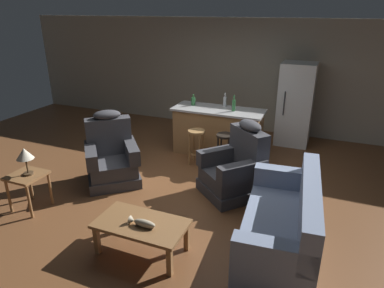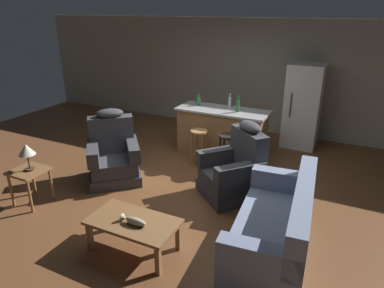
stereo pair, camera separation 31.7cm
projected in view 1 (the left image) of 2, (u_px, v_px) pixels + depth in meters
The scene contains 16 objects.
ground_plane at pixel (192, 182), 5.92m from camera, with size 12.00×12.00×0.00m.
back_wall at pixel (242, 76), 8.11m from camera, with size 12.00×0.05×2.60m.
coffee_table at pixel (141, 226), 4.11m from camera, with size 1.10×0.60×0.42m.
fish_figurine at pixel (142, 223), 4.00m from camera, with size 0.34×0.10×0.10m.
couch at pixel (284, 225), 4.17m from camera, with size 1.00×1.97×0.94m.
recliner_near_lamp at pixel (112, 157), 5.85m from camera, with size 1.18×1.18×1.20m.
recliner_near_island at pixel (236, 169), 5.43m from camera, with size 1.19×1.19×1.20m.
end_table at pixel (28, 180), 4.99m from camera, with size 0.48×0.48×0.56m.
table_lamp at pixel (25, 155), 4.84m from camera, with size 0.24×0.24×0.41m.
kitchen_island at pixel (218, 132), 6.90m from camera, with size 1.80×0.70×0.95m.
bar_stool_left at pixel (196, 141), 6.44m from camera, with size 0.32×0.32×0.68m.
bar_stool_right at pixel (225, 145), 6.24m from camera, with size 0.32×0.32×0.68m.
refrigerator at pixel (295, 104), 7.30m from camera, with size 0.70×0.69×1.76m.
bottle_tall_green at pixel (225, 101), 6.87m from camera, with size 0.06×0.06×0.27m.
bottle_short_amber at pixel (193, 101), 6.96m from camera, with size 0.08×0.08×0.22m.
bottle_wine_dark at pixel (234, 105), 6.55m from camera, with size 0.07×0.07×0.31m.
Camera 1 is at (2.00, -4.85, 2.81)m, focal length 32.00 mm.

